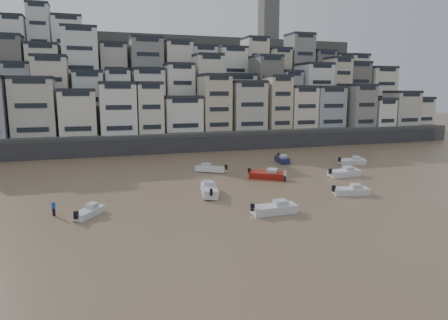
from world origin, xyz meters
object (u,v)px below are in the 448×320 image
object	(u,v)px
boat_a	(274,207)
boat_c	(209,188)
boat_i	(282,158)
boat_d	(344,172)
person_pink	(285,176)
boat_g	(352,161)
boat_h	(211,167)
boat_b	(351,190)
boat_j	(89,211)
boat_e	(267,174)
person_blue	(54,208)

from	to	relation	value
boat_a	boat_c	bearing A→B (deg)	113.29
boat_i	boat_a	bearing A→B (deg)	-17.31
boat_i	boat_d	world-z (taller)	boat_d
boat_i	person_pink	distance (m)	16.73
boat_i	boat_g	world-z (taller)	boat_i
boat_a	person_pink	world-z (taller)	person_pink
boat_h	boat_b	world-z (taller)	boat_h
boat_d	boat_j	bearing A→B (deg)	-171.53
boat_c	boat_e	size ratio (longest dim) A/B	1.08
boat_a	boat_i	bearing A→B (deg)	61.25
boat_d	person_blue	xyz separation A→B (m)	(-42.31, -7.64, 0.07)
boat_d	boat_h	distance (m)	21.74
boat_c	boat_i	bearing A→B (deg)	-34.96
boat_i	boat_g	size ratio (longest dim) A/B	1.08
boat_d	boat_e	bearing A→B (deg)	165.08
person_blue	boat_c	bearing A→B (deg)	10.13
boat_j	boat_i	bearing A→B (deg)	-20.79
boat_b	person_pink	size ratio (longest dim) A/B	2.88
boat_i	boat_h	xyz separation A→B (m)	(-15.67, -4.84, -0.01)
boat_d	person_blue	size ratio (longest dim) A/B	3.38
boat_a	person_blue	distance (m)	24.15
boat_g	boat_e	bearing A→B (deg)	-151.94
boat_i	boat_h	distance (m)	16.40
boat_h	person_pink	distance (m)	13.46
boat_i	boat_e	distance (m)	15.52
person_pink	boat_j	bearing A→B (deg)	-162.51
boat_d	boat_b	xyz separation A→B (m)	(-6.00, -10.11, -0.12)
boat_c	boat_a	bearing A→B (deg)	-144.54
boat_a	boat_e	xyz separation A→B (m)	(6.70, 16.75, 0.05)
boat_c	person_blue	xyz separation A→B (m)	(-18.59, -3.32, -0.01)
boat_g	boat_j	world-z (taller)	boat_g
boat_d	person_pink	distance (m)	10.61
boat_g	boat_d	size ratio (longest dim) A/B	0.90
boat_e	person_pink	xyz separation A→B (m)	(1.85, -2.45, 0.06)
boat_j	boat_c	distance (m)	15.68
boat_e	person_blue	xyz separation A→B (m)	(-29.86, -9.89, 0.06)
boat_g	boat_c	xyz separation A→B (m)	(-31.49, -12.95, 0.15)
boat_g	boat_e	xyz separation A→B (m)	(-20.22, -6.38, 0.09)
person_blue	person_pink	size ratio (longest dim) A/B	1.00
boat_i	boat_j	distance (m)	42.54
boat_h	boat_a	distance (m)	24.63
boat_i	boat_d	distance (m)	15.39
boat_h	person_blue	bearing A→B (deg)	73.96
boat_e	person_blue	size ratio (longest dim) A/B	3.43
boat_c	boat_b	bearing A→B (deg)	-96.78
boat_d	boat_e	size ratio (longest dim) A/B	0.99
boat_g	boat_i	bearing A→B (deg)	161.32
boat_d	boat_a	distance (m)	24.03
boat_b	boat_a	distance (m)	13.87
boat_j	boat_c	xyz separation A→B (m)	(14.95, 4.73, 0.25)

